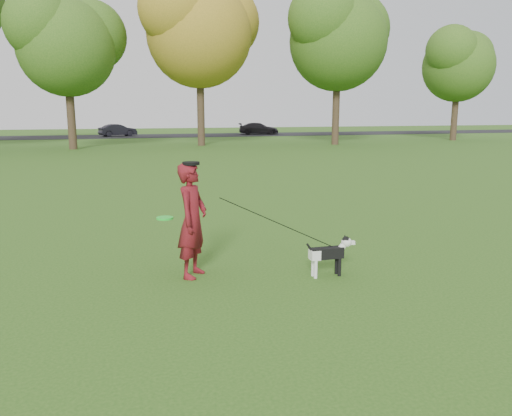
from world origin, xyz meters
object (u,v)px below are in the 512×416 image
object	(u,v)px
dog	(330,252)
car_mid	(118,130)
car_right	(259,129)
man	(192,220)

from	to	relation	value
dog	car_mid	size ratio (longest dim) A/B	0.23
car_mid	car_right	size ratio (longest dim) A/B	0.85
man	car_right	distance (m)	41.80
man	car_mid	size ratio (longest dim) A/B	0.50
dog	car_right	world-z (taller)	car_right
dog	car_right	bearing A→B (deg)	75.14
man	dog	bearing A→B (deg)	-74.54
car_mid	car_right	bearing A→B (deg)	-108.58
man	car_right	world-z (taller)	man
man	car_right	xyz separation A→B (m)	(12.59, 39.86, -0.24)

